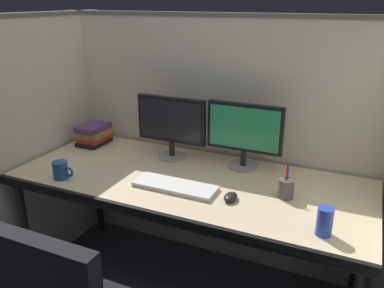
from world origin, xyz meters
TOP-DOWN VIEW (x-y plane):
  - cubicle_partition_rear at (0.00, 0.74)m, footprint 2.21×0.06m
  - cubicle_partition_left at (-0.99, 0.20)m, footprint 0.06×1.41m
  - desk at (0.00, 0.29)m, footprint 1.90×0.80m
  - monitor_left at (-0.22, 0.53)m, footprint 0.43×0.17m
  - monitor_right at (0.22, 0.56)m, footprint 0.43×0.17m
  - keyboard_main at (-0.01, 0.17)m, footprint 0.43×0.15m
  - computer_mouse at (0.29, 0.16)m, footprint 0.06×0.10m
  - coffee_mug at (-0.62, 0.02)m, footprint 0.13×0.08m
  - pen_cup at (0.52, 0.30)m, footprint 0.08×0.08m
  - book_stack at (-0.79, 0.53)m, footprint 0.16×0.22m
  - soda_can at (0.73, 0.04)m, footprint 0.07×0.07m

SIDE VIEW (x-z plane):
  - desk at x=0.00m, z-range 0.32..1.06m
  - keyboard_main at x=-0.01m, z-range 0.74..0.76m
  - computer_mouse at x=0.29m, z-range 0.74..0.77m
  - coffee_mug at x=-0.62m, z-range 0.74..0.84m
  - pen_cup at x=0.52m, z-range 0.71..0.87m
  - cubicle_partition_rear at x=0.00m, z-range 0.00..1.58m
  - cubicle_partition_left at x=-0.99m, z-range 0.00..1.58m
  - soda_can at x=0.73m, z-range 0.74..0.86m
  - book_stack at x=-0.79m, z-range 0.74..0.87m
  - monitor_left at x=-0.22m, z-range 0.77..1.14m
  - monitor_right at x=0.22m, z-range 0.77..1.14m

